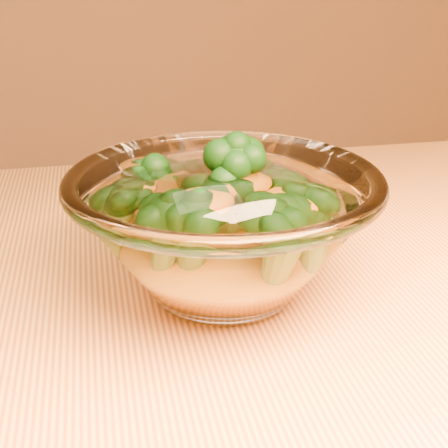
# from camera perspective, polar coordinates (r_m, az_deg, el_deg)

# --- Properties ---
(table) EXTENTS (1.20, 0.80, 0.75)m
(table) POSITION_cam_1_polar(r_m,az_deg,el_deg) (0.54, -5.97, -17.97)
(table) COLOR gold
(table) RESTS_ON ground
(glass_bowl) EXTENTS (0.24, 0.24, 0.11)m
(glass_bowl) POSITION_cam_1_polar(r_m,az_deg,el_deg) (0.49, 0.00, -0.57)
(glass_bowl) COLOR white
(glass_bowl) RESTS_ON table
(cheese_sauce) EXTENTS (0.13, 0.13, 0.04)m
(cheese_sauce) POSITION_cam_1_polar(r_m,az_deg,el_deg) (0.50, 0.00, -2.96)
(cheese_sauce) COLOR orange
(cheese_sauce) RESTS_ON glass_bowl
(broccoli_heap) EXTENTS (0.16, 0.16, 0.09)m
(broccoli_heap) POSITION_cam_1_polar(r_m,az_deg,el_deg) (0.49, -0.41, 1.58)
(broccoli_heap) COLOR black
(broccoli_heap) RESTS_ON cheese_sauce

